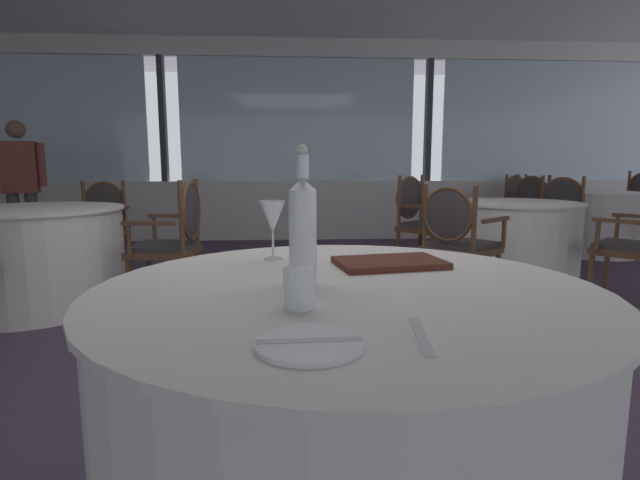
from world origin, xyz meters
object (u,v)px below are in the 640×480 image
Objects in this scene: menu_book at (390,263)px; diner_person_0 at (20,182)px; side_plate at (309,344)px; dining_chair_0_1 at (419,215)px; dining_chair_1_1 at (100,221)px; water_tumbler at (299,288)px; dining_chair_1_0 at (176,234)px; dining_chair_2_2 at (522,202)px; dining_chair_0_0 at (556,216)px; dining_chair_2_3 at (538,211)px; dining_chair_2_1 at (638,203)px; dining_chair_0_2 at (456,236)px; wine_glass at (273,218)px; water_bottle at (303,228)px.

diner_person_0 reaches higher than menu_book.
side_plate is 4.27m from dining_chair_0_1.
water_tumbler is at bearing 30.93° from dining_chair_1_1.
dining_chair_1_0 is 5.06m from dining_chair_2_2.
dining_chair_0_0 reaches higher than dining_chair_1_1.
menu_book is 5.35m from diner_person_0.
dining_chair_1_1 is 0.95× the size of dining_chair_2_3.
menu_book is 3.55m from dining_chair_0_1.
side_plate is 7.03m from dining_chair_2_1.
dining_chair_1_1 is at bearing -143.26° from diner_person_0.
dining_chair_0_0 is 1.03× the size of dining_chair_0_2.
dining_chair_0_0 is at bearing 54.18° from water_tumbler.
side_plate is at bearing -83.57° from wine_glass.
dining_chair_1_0 is at bearing -150.26° from diner_person_0.
water_bottle is (0.00, 0.45, 0.14)m from side_plate.
dining_chair_1_1 reaches higher than water_tumbler.
dining_chair_1_0 is at bearing 111.44° from wine_glass.
dining_chair_0_2 is 2.35m from dining_chair_2_3.
dining_chair_1_0 is at bearing 110.47° from water_bottle.
dining_chair_2_3 is (1.54, 1.78, 0.02)m from dining_chair_0_2.
dining_chair_2_3 is at bearing 8.02° from dining_chair_0_2.
water_tumbler is at bearing 22.34° from dining_chair_2_1.
water_tumbler is at bearing -164.07° from diner_person_0.
dining_chair_1_0 is (-2.18, -1.22, -0.00)m from dining_chair_0_1.
wine_glass is at bearing 33.81° from dining_chair_1_1.
side_plate is 6.64m from dining_chair_2_2.
dining_chair_2_1 reaches higher than dining_chair_2_2.
wine_glass is (-0.09, 0.35, -0.01)m from water_bottle.
dining_chair_2_1 is at bearing 46.91° from water_bottle.
dining_chair_2_3 is (2.83, 3.65, -0.33)m from wine_glass.
dining_chair_2_2 is at bearing 90.99° from dining_chair_0_1.
side_plate is at bearing 111.93° from dining_chair_1_0.
dining_chair_0_1 is 1.50m from dining_chair_2_3.
dining_chair_0_0 is at bearing 0.00° from dining_chair_0_2.
wine_glass is at bearing -165.43° from dining_chair_0_2.
water_bottle is at bearing -159.17° from dining_chair_0_2.
dining_chair_2_2 is 0.61× the size of diner_person_0.
dining_chair_1_0 reaches higher than dining_chair_0_0.
dining_chair_2_1 reaches higher than dining_chair_0_2.
dining_chair_0_2 is at bearing 12.50° from dining_chair_2_1.
dining_chair_0_1 reaches higher than dining_chair_0_2.
water_tumbler is 0.06× the size of diner_person_0.
diner_person_0 reaches higher than dining_chair_2_3.
dining_chair_0_0 is (2.70, 3.74, -0.25)m from water_tumbler.
dining_chair_2_3 reaches higher than dining_chair_1_0.
dining_chair_1_0 is (-0.89, 2.85, -0.20)m from side_plate.
dining_chair_1_0 is at bearing -101.80° from dining_chair_0_1.
dining_chair_0_2 is 0.93× the size of dining_chair_2_1.
dining_chair_0_2 is (-1.49, -1.29, -0.00)m from dining_chair_0_0.
dining_chair_2_2 is (-1.36, 0.47, -0.02)m from dining_chair_2_1.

